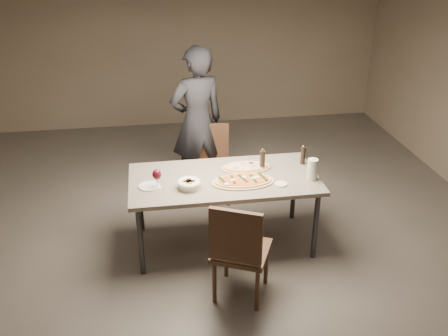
{
  "coord_description": "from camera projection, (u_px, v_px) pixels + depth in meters",
  "views": [
    {
      "loc": [
        -0.66,
        -4.18,
        2.92
      ],
      "look_at": [
        0.0,
        0.0,
        0.85
      ],
      "focal_mm": 40.0,
      "sensor_mm": 36.0,
      "label": 1
    }
  ],
  "objects": [
    {
      "name": "pepper_mill_right",
      "position": [
        263.0,
        160.0,
        4.87
      ],
      "size": [
        0.06,
        0.06,
        0.22
      ],
      "rotation": [
        0.0,
        0.0,
        0.36
      ],
      "color": "black",
      "rests_on": "dining_table"
    },
    {
      "name": "dining_table",
      "position": [
        224.0,
        183.0,
        4.79
      ],
      "size": [
        1.8,
        0.9,
        0.75
      ],
      "color": "gray",
      "rests_on": "ground"
    },
    {
      "name": "side_plate",
      "position": [
        149.0,
        186.0,
        4.59
      ],
      "size": [
        0.19,
        0.19,
        0.01
      ],
      "rotation": [
        0.0,
        0.0,
        -0.43
      ],
      "color": "white",
      "rests_on": "dining_table"
    },
    {
      "name": "diner",
      "position": [
        197.0,
        122.0,
        5.71
      ],
      "size": [
        0.74,
        0.59,
        1.77
      ],
      "primitive_type": "imported",
      "rotation": [
        0.0,
        0.0,
        3.44
      ],
      "color": "black",
      "rests_on": "ground"
    },
    {
      "name": "pepper_mill_left",
      "position": [
        303.0,
        155.0,
        4.99
      ],
      "size": [
        0.05,
        0.05,
        0.2
      ],
      "rotation": [
        0.0,
        0.0,
        -0.2
      ],
      "color": "black",
      "rests_on": "dining_table"
    },
    {
      "name": "bread_basket",
      "position": [
        189.0,
        184.0,
        4.55
      ],
      "size": [
        0.22,
        0.22,
        0.08
      ],
      "rotation": [
        0.0,
        0.0,
        -0.28
      ],
      "color": "#FAEACB",
      "rests_on": "dining_table"
    },
    {
      "name": "chair_far",
      "position": [
        212.0,
        158.0,
        5.77
      ],
      "size": [
        0.45,
        0.45,
        0.87
      ],
      "rotation": [
        0.0,
        0.0,
        3.05
      ],
      "color": "#432A1C",
      "rests_on": "ground"
    },
    {
      "name": "room",
      "position": [
        224.0,
        113.0,
        4.47
      ],
      "size": [
        7.0,
        7.0,
        7.0
      ],
      "color": "#5B554E",
      "rests_on": "ground"
    },
    {
      "name": "wine_glass",
      "position": [
        157.0,
        175.0,
        4.52
      ],
      "size": [
        0.08,
        0.08,
        0.19
      ],
      "rotation": [
        0.0,
        0.0,
        -0.29
      ],
      "color": "silver",
      "rests_on": "dining_table"
    },
    {
      "name": "zucchini_pizza",
      "position": [
        243.0,
        181.0,
        4.66
      ],
      "size": [
        0.6,
        0.33,
        0.05
      ],
      "rotation": [
        0.0,
        0.0,
        -0.37
      ],
      "color": "tan",
      "rests_on": "dining_table"
    },
    {
      "name": "oil_dish",
      "position": [
        281.0,
        184.0,
        4.62
      ],
      "size": [
        0.12,
        0.12,
        0.01
      ],
      "rotation": [
        0.0,
        0.0,
        0.28
      ],
      "color": "white",
      "rests_on": "dining_table"
    },
    {
      "name": "chair_near",
      "position": [
        239.0,
        248.0,
        4.1
      ],
      "size": [
        0.6,
        0.6,
        0.95
      ],
      "rotation": [
        0.0,
        0.0,
        -0.43
      ],
      "color": "#432A1C",
      "rests_on": "ground"
    },
    {
      "name": "ham_pizza",
      "position": [
        246.0,
        167.0,
        4.93
      ],
      "size": [
        0.5,
        0.27,
        0.04
      ],
      "rotation": [
        0.0,
        0.0,
        -0.13
      ],
      "color": "tan",
      "rests_on": "dining_table"
    },
    {
      "name": "carafe",
      "position": [
        312.0,
        169.0,
        4.68
      ],
      "size": [
        0.1,
        0.1,
        0.21
      ],
      "rotation": [
        0.0,
        0.0,
        -0.4
      ],
      "color": "silver",
      "rests_on": "dining_table"
    }
  ]
}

